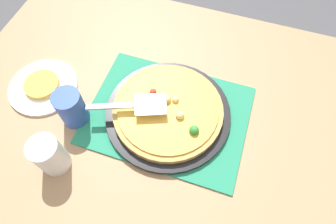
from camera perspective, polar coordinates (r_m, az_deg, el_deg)
name	(u,v)px	position (r m, az deg, el deg)	size (l,w,h in m)	color
ground_plane	(168,181)	(1.57, 0.00, -13.86)	(8.00, 8.00, 0.00)	#4C4C51
dining_table	(168,130)	(0.97, 0.00, -3.75)	(1.40, 1.00, 0.75)	#9E7A56
placemat	(168,115)	(0.87, 0.00, -0.55)	(0.48, 0.36, 0.01)	#237F5B
pizza_pan	(168,113)	(0.86, 0.00, -0.23)	(0.38, 0.38, 0.01)	black
pizza	(168,110)	(0.84, 0.05, 0.42)	(0.33, 0.33, 0.05)	tan
plate_near_left	(43,87)	(1.00, -23.95, 4.71)	(0.22, 0.22, 0.01)	white
served_slice_left	(42,84)	(0.99, -24.21, 5.12)	(0.11, 0.11, 0.02)	gold
cup_far	(71,108)	(0.86, -18.99, 0.77)	(0.08, 0.08, 0.12)	#3351AD
cup_corner	(50,155)	(0.81, -22.86, -8.08)	(0.08, 0.08, 0.12)	white
pizza_server	(134,105)	(0.81, -6.91, 1.37)	(0.23, 0.12, 0.01)	silver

